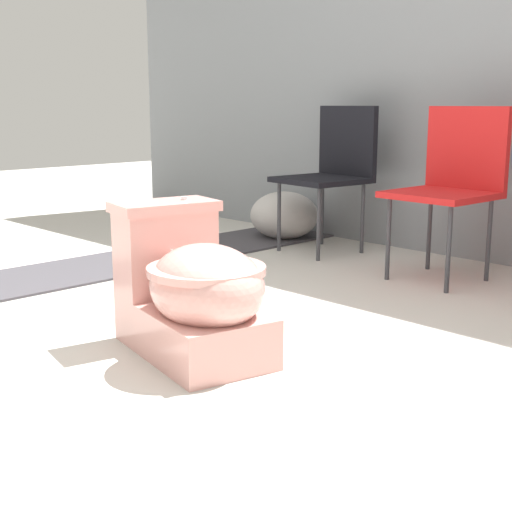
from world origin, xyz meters
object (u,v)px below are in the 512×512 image
toilet (193,292)px  boulder_near (284,215)px  folding_chair_left (334,163)px  folding_chair_middle (454,174)px

toilet → boulder_near: bearing=137.6°
folding_chair_left → folding_chair_middle: 0.84m
toilet → folding_chair_left: size_ratio=0.83×
toilet → boulder_near: 2.18m
toilet → boulder_near: toilet is taller
folding_chair_left → folding_chair_middle: bearing=89.3°
folding_chair_left → folding_chair_middle: size_ratio=1.00×
folding_chair_middle → toilet: bearing=1.9°
boulder_near → folding_chair_left: bearing=-7.0°
folding_chair_left → boulder_near: bearing=-90.3°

